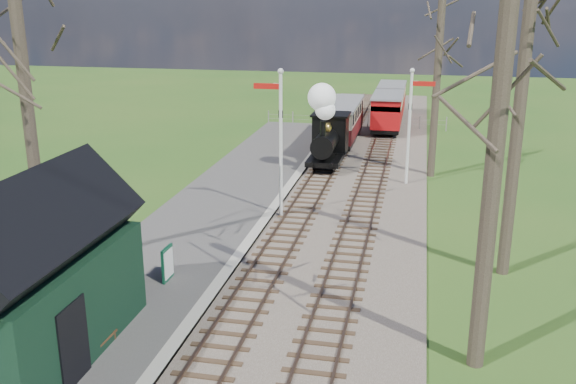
{
  "coord_description": "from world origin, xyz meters",
  "views": [
    {
      "loc": [
        4.77,
        -8.9,
        8.9
      ],
      "look_at": [
        -0.1,
        14.54,
        1.6
      ],
      "focal_mm": 40.0,
      "sensor_mm": 36.0,
      "label": 1
    }
  ],
  "objects_px": {
    "red_carriage_b": "(392,99)",
    "sign_board": "(168,264)",
    "locomotive": "(327,130)",
    "person": "(128,286)",
    "station_shed": "(34,278)",
    "coach": "(341,120)",
    "red_carriage_a": "(387,112)",
    "semaphore_near": "(279,133)",
    "semaphore_far": "(411,118)",
    "bench": "(93,336)"
  },
  "relations": [
    {
      "from": "semaphore_near",
      "to": "red_carriage_a",
      "type": "xyz_separation_m",
      "value": [
        3.37,
        18.65,
        -2.16
      ]
    },
    {
      "from": "semaphore_far",
      "to": "semaphore_near",
      "type": "bearing_deg",
      "value": -130.6
    },
    {
      "from": "red_carriage_a",
      "to": "semaphore_near",
      "type": "bearing_deg",
      "value": -100.24
    },
    {
      "from": "semaphore_far",
      "to": "red_carriage_b",
      "type": "xyz_separation_m",
      "value": [
        -1.77,
        18.15,
        -1.89
      ]
    },
    {
      "from": "semaphore_far",
      "to": "red_carriage_a",
      "type": "bearing_deg",
      "value": 97.98
    },
    {
      "from": "station_shed",
      "to": "red_carriage_b",
      "type": "distance_m",
      "value": 36.81
    },
    {
      "from": "red_carriage_b",
      "to": "bench",
      "type": "relative_size",
      "value": 3.52
    },
    {
      "from": "station_shed",
      "to": "bench",
      "type": "xyz_separation_m",
      "value": [
        1.21,
        0.39,
        -1.69
      ]
    },
    {
      "from": "station_shed",
      "to": "red_carriage_a",
      "type": "relative_size",
      "value": 1.27
    },
    {
      "from": "semaphore_far",
      "to": "person",
      "type": "distance_m",
      "value": 17.24
    },
    {
      "from": "locomotive",
      "to": "red_carriage_b",
      "type": "height_order",
      "value": "locomotive"
    },
    {
      "from": "sign_board",
      "to": "bench",
      "type": "xyz_separation_m",
      "value": [
        -0.26,
        -4.42,
        -0.18
      ]
    },
    {
      "from": "sign_board",
      "to": "bench",
      "type": "bearing_deg",
      "value": -93.33
    },
    {
      "from": "bench",
      "to": "station_shed",
      "type": "bearing_deg",
      "value": -162.1
    },
    {
      "from": "locomotive",
      "to": "red_carriage_b",
      "type": "bearing_deg",
      "value": 80.6
    },
    {
      "from": "locomotive",
      "to": "red_carriage_a",
      "type": "xyz_separation_m",
      "value": [
        2.61,
        10.28,
        -0.65
      ]
    },
    {
      "from": "sign_board",
      "to": "coach",
      "type": "bearing_deg",
      "value": 82.54
    },
    {
      "from": "station_shed",
      "to": "coach",
      "type": "distance_m",
      "value": 26.79
    },
    {
      "from": "bench",
      "to": "person",
      "type": "bearing_deg",
      "value": 92.8
    },
    {
      "from": "semaphore_near",
      "to": "station_shed",
      "type": "bearing_deg",
      "value": -106.38
    },
    {
      "from": "semaphore_near",
      "to": "locomotive",
      "type": "bearing_deg",
      "value": 84.83
    },
    {
      "from": "semaphore_far",
      "to": "station_shed",
      "type": "bearing_deg",
      "value": -115.72
    },
    {
      "from": "coach",
      "to": "bench",
      "type": "bearing_deg",
      "value": -96.77
    },
    {
      "from": "semaphore_far",
      "to": "red_carriage_b",
      "type": "bearing_deg",
      "value": 95.58
    },
    {
      "from": "station_shed",
      "to": "sign_board",
      "type": "distance_m",
      "value": 5.25
    },
    {
      "from": "locomotive",
      "to": "person",
      "type": "distance_m",
      "value": 17.98
    },
    {
      "from": "semaphore_near",
      "to": "sign_board",
      "type": "xyz_separation_m",
      "value": [
        -2.06,
        -7.2,
        -2.86
      ]
    },
    {
      "from": "red_carriage_a",
      "to": "sign_board",
      "type": "xyz_separation_m",
      "value": [
        -5.43,
        -25.84,
        -0.71
      ]
    },
    {
      "from": "semaphore_near",
      "to": "bench",
      "type": "relative_size",
      "value": 4.39
    },
    {
      "from": "semaphore_near",
      "to": "red_carriage_b",
      "type": "height_order",
      "value": "semaphore_near"
    },
    {
      "from": "red_carriage_a",
      "to": "person",
      "type": "xyz_separation_m",
      "value": [
        -5.8,
        -27.93,
        -0.57
      ]
    },
    {
      "from": "semaphore_near",
      "to": "coach",
      "type": "bearing_deg",
      "value": 86.95
    },
    {
      "from": "red_carriage_b",
      "to": "sign_board",
      "type": "xyz_separation_m",
      "value": [
        -5.43,
        -31.34,
        -0.71
      ]
    },
    {
      "from": "red_carriage_a",
      "to": "person",
      "type": "height_order",
      "value": "red_carriage_a"
    },
    {
      "from": "red_carriage_b",
      "to": "sign_board",
      "type": "distance_m",
      "value": 31.82
    },
    {
      "from": "locomotive",
      "to": "semaphore_far",
      "type": "bearing_deg",
      "value": -28.36
    },
    {
      "from": "coach",
      "to": "red_carriage_a",
      "type": "height_order",
      "value": "coach"
    },
    {
      "from": "semaphore_far",
      "to": "red_carriage_a",
      "type": "distance_m",
      "value": 12.91
    },
    {
      "from": "semaphore_near",
      "to": "semaphore_far",
      "type": "bearing_deg",
      "value": 49.4
    },
    {
      "from": "station_shed",
      "to": "sign_board",
      "type": "xyz_separation_m",
      "value": [
        1.46,
        4.8,
        -1.51
      ]
    },
    {
      "from": "red_carriage_a",
      "to": "bench",
      "type": "bearing_deg",
      "value": -100.65
    },
    {
      "from": "coach",
      "to": "semaphore_far",
      "type": "bearing_deg",
      "value": -62.59
    },
    {
      "from": "red_carriage_b",
      "to": "bench",
      "type": "height_order",
      "value": "red_carriage_b"
    },
    {
      "from": "station_shed",
      "to": "person",
      "type": "height_order",
      "value": "station_shed"
    },
    {
      "from": "sign_board",
      "to": "red_carriage_b",
      "type": "bearing_deg",
      "value": 80.16
    },
    {
      "from": "red_carriage_a",
      "to": "person",
      "type": "bearing_deg",
      "value": -101.74
    },
    {
      "from": "bench",
      "to": "person",
      "type": "xyz_separation_m",
      "value": [
        -0.11,
        2.33,
        0.32
      ]
    },
    {
      "from": "coach",
      "to": "person",
      "type": "xyz_separation_m",
      "value": [
        -3.2,
        -23.72,
        -0.66
      ]
    },
    {
      "from": "station_shed",
      "to": "person",
      "type": "distance_m",
      "value": 3.24
    },
    {
      "from": "station_shed",
      "to": "semaphore_near",
      "type": "height_order",
      "value": "semaphore_near"
    }
  ]
}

